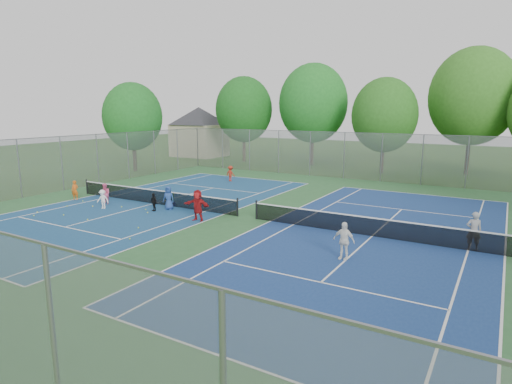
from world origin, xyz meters
TOP-DOWN VIEW (x-y plane):
  - ground at (0.00, 0.00)m, footprint 120.00×120.00m
  - court_pad at (0.00, 0.00)m, footprint 32.00×32.00m
  - court_left at (-7.00, 0.00)m, footprint 10.97×23.77m
  - court_right at (7.00, 0.00)m, footprint 10.97×23.77m
  - net_left at (-7.00, 0.00)m, footprint 12.87×0.10m
  - net_right at (7.00, 0.00)m, footprint 12.87×0.10m
  - fence_north at (0.00, 16.00)m, footprint 32.00×0.10m
  - fence_west at (-16.00, 0.00)m, footprint 0.10×32.00m
  - house at (-22.00, 24.00)m, footprint 11.03×11.03m
  - tree_nw at (-14.00, 22.00)m, footprint 6.40×6.40m
  - tree_nl at (-6.00, 23.00)m, footprint 7.20×7.20m
  - tree_nc at (2.00, 21.00)m, footprint 6.00×6.00m
  - tree_nr at (9.00, 24.00)m, footprint 7.60×7.60m
  - tree_side_w at (-19.00, 10.00)m, footprint 5.60×5.60m
  - ball_crate at (-5.57, 0.14)m, footprint 0.40×0.40m
  - ball_hopper at (-6.48, 1.03)m, footprint 0.41×0.41m
  - student_a at (-12.33, -1.76)m, footprint 0.56×0.47m
  - student_b at (-9.60, -1.58)m, footprint 0.69×0.56m
  - student_c at (-8.68, -2.56)m, footprint 0.86×0.65m
  - student_d at (-5.58, -1.45)m, footprint 0.69×0.45m
  - student_e at (-5.12, -0.67)m, footprint 0.79×0.62m
  - student_f at (-1.94, -1.90)m, footprint 1.62×0.60m
  - child_far_baseline at (-7.62, 9.72)m, footprint 0.88×0.56m
  - instructor at (11.24, 0.24)m, footprint 0.70×0.54m
  - teen_court_b at (6.86, -3.70)m, footprint 0.93×0.44m
  - tennis_ball_0 at (-6.17, -1.55)m, footprint 0.07×0.07m
  - tennis_ball_1 at (-7.95, -1.79)m, footprint 0.07×0.07m
  - tennis_ball_2 at (-3.57, -4.66)m, footprint 0.07×0.07m
  - tennis_ball_3 at (-9.21, -4.89)m, footprint 0.07×0.07m
  - tennis_ball_4 at (-11.02, -3.36)m, footprint 0.07×0.07m
  - tennis_ball_5 at (-11.46, -1.88)m, footprint 0.07×0.07m
  - tennis_ball_6 at (-11.14, -5.24)m, footprint 0.07×0.07m
  - tennis_ball_7 at (-10.52, -5.84)m, footprint 0.07×0.07m
  - tennis_ball_8 at (-7.16, -4.89)m, footprint 0.07×0.07m
  - tennis_ball_9 at (-9.62, -2.58)m, footprint 0.07×0.07m
  - tennis_ball_10 at (-5.51, -2.06)m, footprint 0.07×0.07m
  - tennis_ball_11 at (-2.54, -6.22)m, footprint 0.07×0.07m

SIDE VIEW (x-z plane):
  - ground at x=0.00m, z-range 0.00..0.00m
  - court_pad at x=0.00m, z-range 0.00..0.01m
  - court_left at x=-7.00m, z-range 0.01..0.02m
  - court_right at x=7.00m, z-range 0.01..0.02m
  - tennis_ball_0 at x=-6.17m, z-range 0.00..0.07m
  - tennis_ball_1 at x=-7.95m, z-range 0.00..0.07m
  - tennis_ball_2 at x=-3.57m, z-range 0.00..0.07m
  - tennis_ball_3 at x=-9.21m, z-range 0.00..0.07m
  - tennis_ball_4 at x=-11.02m, z-range 0.00..0.07m
  - tennis_ball_5 at x=-11.46m, z-range 0.00..0.07m
  - tennis_ball_6 at x=-11.14m, z-range 0.00..0.07m
  - tennis_ball_7 at x=-10.52m, z-range 0.00..0.07m
  - tennis_ball_8 at x=-7.16m, z-range 0.00..0.07m
  - tennis_ball_9 at x=-9.62m, z-range 0.00..0.07m
  - tennis_ball_10 at x=-5.51m, z-range 0.00..0.07m
  - tennis_ball_11 at x=-2.54m, z-range 0.00..0.07m
  - ball_crate at x=-5.57m, z-range 0.00..0.26m
  - ball_hopper at x=-6.48m, z-range 0.00..0.62m
  - net_left at x=-7.00m, z-range 0.00..0.91m
  - net_right at x=7.00m, z-range 0.00..0.91m
  - student_d at x=-5.58m, z-range 0.00..1.09m
  - student_c at x=-8.68m, z-range 0.00..1.17m
  - student_a at x=-12.33m, z-range 0.00..1.31m
  - child_far_baseline at x=-7.62m, z-range 0.00..1.31m
  - student_b at x=-9.60m, z-range 0.00..1.33m
  - student_e at x=-5.12m, z-range 0.00..1.43m
  - teen_court_b at x=6.86m, z-range 0.00..1.55m
  - instructor at x=11.24m, z-range 0.00..1.69m
  - student_f at x=-1.94m, z-range 0.00..1.71m
  - fence_north at x=0.00m, z-range 0.00..4.00m
  - fence_west at x=-16.00m, z-range 0.00..4.00m
  - house at x=-22.00m, z-range 0.56..7.86m
  - tree_side_w at x=-19.00m, z-range 1.01..9.48m
  - tree_nc at x=2.00m, z-range 0.97..9.82m
  - tree_nw at x=-14.00m, z-range 1.10..10.68m
  - tree_nl at x=-6.00m, z-range 1.20..11.89m
  - tree_nr at x=9.00m, z-range 1.33..12.75m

